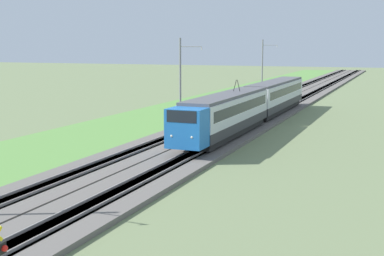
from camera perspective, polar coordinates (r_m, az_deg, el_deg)
The scene contains 8 objects.
ballast_main at distance 66.52m, azimuth 4.95°, elevation 1.70°, with size 240.00×4.40×0.30m.
ballast_adjacent at distance 65.35m, azimuth 8.80°, elevation 1.51°, with size 240.00×4.40×0.30m.
track_main at distance 66.52m, azimuth 4.95°, elevation 1.71°, with size 240.00×1.57×0.45m.
track_adjacent at distance 65.35m, azimuth 8.80°, elevation 1.51°, with size 240.00×1.57×0.45m.
grass_verge at distance 68.59m, azimuth -0.07°, elevation 1.88°, with size 240.00×13.88×0.12m.
passenger_train at distance 56.19m, azimuth 6.72°, elevation 2.73°, with size 38.88×2.86×5.20m.
catenary_mast_mid at distance 56.56m, azimuth -1.21°, elevation 5.12°, with size 0.22×2.56×9.12m.
catenary_mast_far at distance 89.32m, azimuth 7.53°, elevation 6.46°, with size 0.22×2.56×9.28m.
Camera 1 is at (-13.18, -19.11, 8.35)m, focal length 50.00 mm.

